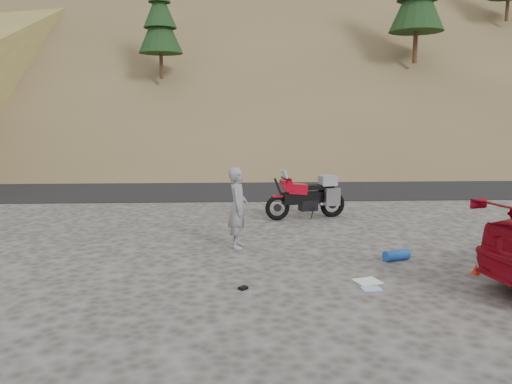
{
  "coord_description": "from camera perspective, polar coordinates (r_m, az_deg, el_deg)",
  "views": [
    {
      "loc": [
        -0.74,
        -9.37,
        2.69
      ],
      "look_at": [
        -0.27,
        1.19,
        1.0
      ],
      "focal_mm": 35.0,
      "sensor_mm": 36.0,
      "label": 1
    }
  ],
  "objects": [
    {
      "name": "gear_funnel",
      "position": [
        9.24,
        23.83,
        -8.06
      ],
      "size": [
        0.16,
        0.16,
        0.18
      ],
      "primitive_type": "cone",
      "rotation": [
        0.0,
        0.0,
        0.13
      ],
      "color": "red",
      "rests_on": "ground"
    },
    {
      "name": "gear_blue_mat",
      "position": [
        9.58,
        15.76,
        -6.96
      ],
      "size": [
        0.53,
        0.35,
        0.2
      ],
      "primitive_type": "cylinder",
      "rotation": [
        0.0,
        1.57,
        0.34
      ],
      "color": "#1B48A2",
      "rests_on": "ground"
    },
    {
      "name": "gear_white_cloth",
      "position": [
        8.34,
        12.62,
        -9.93
      ],
      "size": [
        0.47,
        0.45,
        0.01
      ],
      "primitive_type": "cube",
      "rotation": [
        0.0,
        0.0,
        0.31
      ],
      "color": "white",
      "rests_on": "ground"
    },
    {
      "name": "ground",
      "position": [
        9.77,
        1.9,
        -6.9
      ],
      "size": [
        140.0,
        140.0,
        0.0
      ],
      "primitive_type": "plane",
      "color": "#403D3B",
      "rests_on": "ground"
    },
    {
      "name": "road",
      "position": [
        18.58,
        -0.24,
        0.77
      ],
      "size": [
        120.0,
        7.0,
        0.05
      ],
      "primitive_type": "cube",
      "color": "black",
      "rests_on": "ground"
    },
    {
      "name": "gear_blue_cloth",
      "position": [
        8.02,
        13.05,
        -10.71
      ],
      "size": [
        0.31,
        0.24,
        0.01
      ],
      "primitive_type": "cube",
      "rotation": [
        0.0,
        0.0,
        0.1
      ],
      "color": "#99BDED",
      "rests_on": "ground"
    },
    {
      "name": "motorcycle",
      "position": [
        12.8,
        6.14,
        -0.56
      ],
      "size": [
        2.14,
        0.96,
        1.3
      ],
      "rotation": [
        0.0,
        0.0,
        0.26
      ],
      "color": "black",
      "rests_on": "ground"
    },
    {
      "name": "hillside",
      "position": [
        50.94,
        -1.83,
        18.57
      ],
      "size": [
        120.0,
        73.0,
        46.72
      ],
      "color": "brown",
      "rests_on": "ground"
    },
    {
      "name": "man",
      "position": [
        10.13,
        -2.05,
        -6.32
      ],
      "size": [
        0.45,
        0.63,
        1.62
      ],
      "primitive_type": "imported",
      "rotation": [
        0.0,
        0.0,
        1.46
      ],
      "color": "gray",
      "rests_on": "ground"
    },
    {
      "name": "gear_glove_b",
      "position": [
        7.8,
        -1.48,
        -10.91
      ],
      "size": [
        0.16,
        0.16,
        0.04
      ],
      "primitive_type": "cube",
      "rotation": [
        0.0,
        0.0,
        0.73
      ],
      "color": "black",
      "rests_on": "ground"
    }
  ]
}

